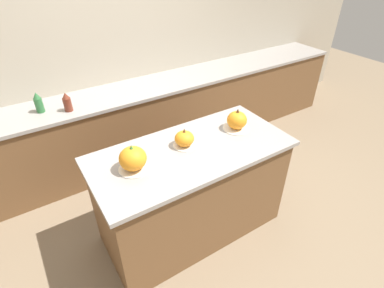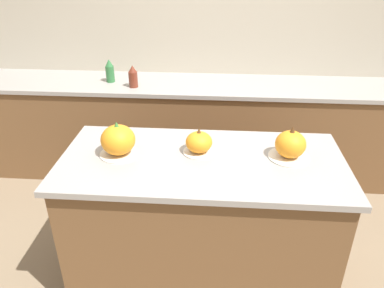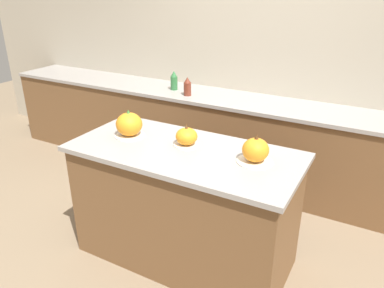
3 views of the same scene
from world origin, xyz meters
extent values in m
plane|color=#847056|center=(0.00, 0.00, 0.00)|extent=(12.00, 12.00, 0.00)
cube|color=#B2A893|center=(0.00, 1.65, 1.25)|extent=(8.00, 0.06, 2.50)
cube|color=brown|center=(0.00, 0.00, 0.44)|extent=(1.55, 0.70, 0.87)
cube|color=gray|center=(0.00, 0.00, 0.89)|extent=(1.61, 0.76, 0.03)
cube|color=brown|center=(0.00, 1.32, 0.43)|extent=(6.00, 0.56, 0.86)
cube|color=gray|center=(0.00, 1.32, 0.88)|extent=(6.00, 0.60, 0.03)
cylinder|color=silver|center=(-0.48, 0.02, 0.91)|extent=(0.22, 0.22, 0.01)
ellipsoid|color=orange|center=(-0.48, 0.02, 1.00)|extent=(0.19, 0.19, 0.17)
cone|color=#38702D|center=(-0.48, 0.02, 1.10)|extent=(0.03, 0.03, 0.03)
cylinder|color=silver|center=(-0.02, 0.08, 0.91)|extent=(0.18, 0.18, 0.01)
ellipsoid|color=orange|center=(-0.02, 0.08, 0.97)|extent=(0.15, 0.15, 0.12)
cone|color=brown|center=(-0.02, 0.08, 1.05)|extent=(0.02, 0.02, 0.04)
cylinder|color=silver|center=(0.49, 0.06, 0.91)|extent=(0.23, 0.23, 0.01)
ellipsoid|color=orange|center=(0.49, 0.06, 0.99)|extent=(0.17, 0.17, 0.15)
cone|color=#4C2D14|center=(0.49, 0.06, 1.08)|extent=(0.03, 0.03, 0.04)
cylinder|color=maroon|center=(-0.65, 1.19, 0.96)|extent=(0.08, 0.08, 0.13)
cone|color=maroon|center=(-0.65, 1.19, 1.06)|extent=(0.07, 0.07, 0.06)
cylinder|color=#2D6B38|center=(-0.88, 1.31, 0.97)|extent=(0.07, 0.07, 0.14)
cone|color=#2D6B38|center=(-0.88, 1.31, 1.07)|extent=(0.07, 0.07, 0.06)
camera|label=1|loc=(-1.02, -1.60, 2.27)|focal=28.00mm
camera|label=2|loc=(0.08, -1.81, 1.98)|focal=35.00mm
camera|label=3|loc=(1.17, -2.01, 1.97)|focal=35.00mm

